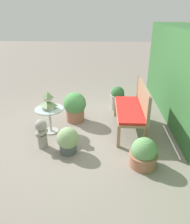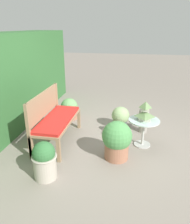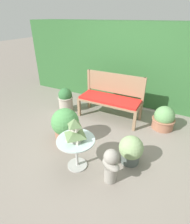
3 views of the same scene
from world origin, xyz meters
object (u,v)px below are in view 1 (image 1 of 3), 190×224
potted_plant_hedge_corner (68,140)px  patio_table (50,114)px  potted_plant_table_far (144,154)px  potted_plant_table_near (117,98)px  garden_bust (42,132)px  garden_bench (129,111)px  potted_plant_bench_left (75,107)px  pagoda_birdhouse (48,102)px

potted_plant_hedge_corner → patio_table: bearing=-146.3°
potted_plant_table_far → potted_plant_table_near: potted_plant_table_near is taller
garden_bust → garden_bench: bearing=139.0°
potted_plant_bench_left → potted_plant_hedge_corner: bearing=1.4°
patio_table → potted_plant_table_near: size_ratio=0.96×
garden_bench → pagoda_birdhouse: bearing=-84.7°
patio_table → potted_plant_table_far: 2.09m
pagoda_birdhouse → potted_plant_table_far: (1.06, 1.79, -0.46)m
pagoda_birdhouse → potted_plant_table_far: bearing=59.5°
pagoda_birdhouse → garden_bench: bearing=95.3°
pagoda_birdhouse → potted_plant_hedge_corner: pagoda_birdhouse is taller
potted_plant_table_far → garden_bench: bearing=-173.7°
garden_bench → potted_plant_hedge_corner: 1.48m
garden_bust → patio_table: bearing=-156.8°
potted_plant_hedge_corner → garden_bench: bearing=127.2°
potted_plant_table_far → potted_plant_table_near: size_ratio=0.84×
garden_bench → potted_plant_hedge_corner: bearing=-52.8°
pagoda_birdhouse → potted_plant_bench_left: size_ratio=0.52×
patio_table → garden_bust: garden_bust is taller
potted_plant_table_near → garden_bust: bearing=-38.7°
pagoda_birdhouse → potted_plant_table_near: size_ratio=0.60×
garden_bench → patio_table: (0.15, -1.66, -0.03)m
patio_table → potted_plant_bench_left: potted_plant_bench_left is taller
patio_table → potted_plant_table_near: (-1.27, 1.47, -0.11)m
potted_plant_bench_left → garden_bust: bearing=-23.0°
garden_bench → potted_plant_table_far: garden_bench is taller
potted_plant_table_far → potted_plant_hedge_corner: 1.34m
garden_bust → potted_plant_table_near: (-1.86, 1.49, -0.01)m
garden_bench → potted_plant_table_near: size_ratio=2.34×
potted_plant_hedge_corner → potted_plant_table_far: bearing=76.1°
pagoda_birdhouse → potted_plant_bench_left: 0.78m
garden_bust → potted_plant_table_far: size_ratio=1.12×
pagoda_birdhouse → potted_plant_table_near: bearing=130.8°
garden_bust → potted_plant_bench_left: potted_plant_bench_left is taller
patio_table → potted_plant_table_far: size_ratio=1.15×
patio_table → garden_bust: 0.60m
pagoda_birdhouse → garden_bust: (0.59, -0.02, -0.38)m
potted_plant_bench_left → pagoda_birdhouse: bearing=-40.6°
patio_table → garden_bust: size_ratio=1.02×
potted_plant_table_far → potted_plant_hedge_corner: bearing=-103.9°
potted_plant_table_far → pagoda_birdhouse: bearing=-120.5°
potted_plant_table_far → potted_plant_bench_left: 2.08m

